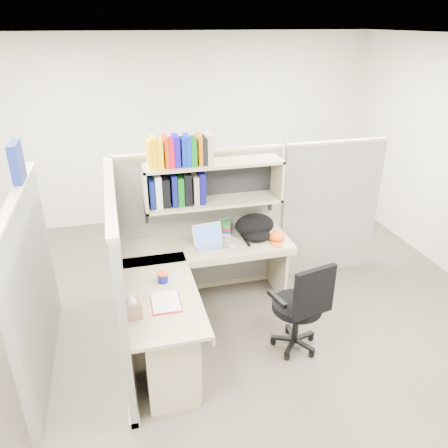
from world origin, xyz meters
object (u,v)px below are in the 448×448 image
object	(u,v)px
desk	(183,323)
task_chair	(299,320)
laptop	(211,237)
backpack	(256,227)
snack_canister	(163,277)

from	to	relation	value
desk	task_chair	xyz separation A→B (m)	(1.05, -0.09, -0.10)
laptop	backpack	world-z (taller)	backpack
backpack	desk	bearing A→B (deg)	-122.68
desk	backpack	bearing A→B (deg)	42.43
backpack	snack_canister	size ratio (longest dim) A/B	4.29
backpack	snack_canister	world-z (taller)	backpack
desk	backpack	distance (m)	1.33
snack_canister	task_chair	xyz separation A→B (m)	(1.18, -0.34, -0.44)
desk	snack_canister	distance (m)	0.44
desk	task_chair	size ratio (longest dim) A/B	1.80
desk	task_chair	distance (m)	1.06
snack_canister	task_chair	size ratio (longest dim) A/B	0.10
desk	backpack	size ratio (longest dim) A/B	4.14
laptop	backpack	size ratio (longest dim) A/B	0.73
snack_canister	desk	bearing A→B (deg)	-62.44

